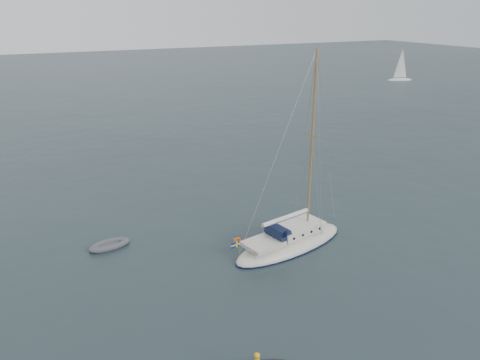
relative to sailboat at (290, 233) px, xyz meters
name	(u,v)px	position (x,y,z in m)	size (l,w,h in m)	color
ground	(253,235)	(-1.46, 2.47, -0.98)	(300.00, 300.00, 0.00)	black
sailboat	(290,233)	(0.00, 0.00, 0.00)	(9.13, 2.74, 13.00)	silver
dinghy	(109,245)	(-10.60, 5.08, -0.81)	(2.73, 1.23, 0.39)	#4A4B4F
distant_yacht_b	(401,65)	(59.92, 52.37, 2.12)	(5.48, 2.93, 7.27)	silver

